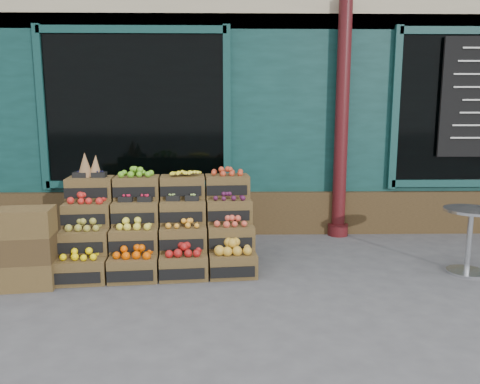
{
  "coord_description": "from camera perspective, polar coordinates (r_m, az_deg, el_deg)",
  "views": [
    {
      "loc": [
        -0.29,
        -4.3,
        1.7
      ],
      "look_at": [
        -0.2,
        0.7,
        0.85
      ],
      "focal_mm": 35.0,
      "sensor_mm": 36.0,
      "label": 1
    }
  ],
  "objects": [
    {
      "name": "crate_display",
      "position": [
        5.29,
        -9.75,
        -4.83
      ],
      "size": [
        2.12,
        1.18,
        1.27
      ],
      "rotation": [
        0.0,
        0.0,
        0.1
      ],
      "color": "brown",
      "rests_on": "ground"
    },
    {
      "name": "spare_crates",
      "position": [
        5.05,
        -24.58,
        -6.24
      ],
      "size": [
        0.57,
        0.43,
        0.79
      ],
      "rotation": [
        0.0,
        0.0,
        0.13
      ],
      "color": "brown",
      "rests_on": "ground"
    },
    {
      "name": "ground",
      "position": [
        4.64,
        2.69,
        -11.89
      ],
      "size": [
        60.0,
        60.0,
        0.0
      ],
      "primitive_type": "plane",
      "color": "#4B4B4E",
      "rests_on": "ground"
    },
    {
      "name": "shop_facade",
      "position": [
        9.44,
        0.75,
        13.9
      ],
      "size": [
        12.0,
        6.24,
        4.8
      ],
      "color": "#103834",
      "rests_on": "ground"
    },
    {
      "name": "bistro_table",
      "position": [
        5.53,
        26.2,
        -4.54
      ],
      "size": [
        0.56,
        0.56,
        0.7
      ],
      "rotation": [
        0.0,
        0.0,
        0.1
      ],
      "color": "#B9BBC0",
      "rests_on": "ground"
    },
    {
      "name": "shopkeeper",
      "position": [
        7.56,
        -14.87,
        3.59
      ],
      "size": [
        0.8,
        0.65,
        1.89
      ],
      "primitive_type": "imported",
      "rotation": [
        0.0,
        0.0,
        3.48
      ],
      "color": "#1C6235",
      "rests_on": "ground"
    }
  ]
}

